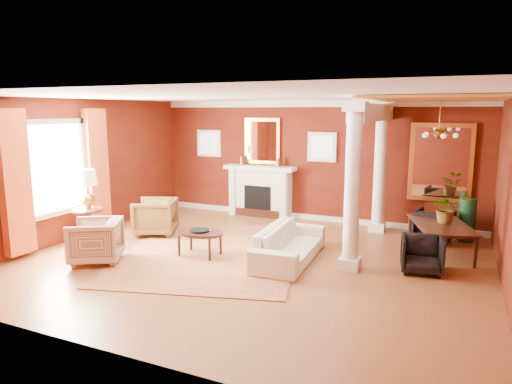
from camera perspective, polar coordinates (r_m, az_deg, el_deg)
The scene contains 27 objects.
ground at distance 8.28m, azimuth -0.56°, elevation -8.59°, with size 8.00×8.00×0.00m, color brown.
room_shell at distance 7.86m, azimuth -0.58°, elevation 5.47°, with size 8.04×7.04×2.92m.
fireplace at distance 11.57m, azimuth 0.50°, elevation 0.13°, with size 1.85×0.42×1.29m.
overmantel_mirror at distance 11.54m, azimuth 0.79°, elevation 6.38°, with size 0.95×0.07×1.15m.
flank_window_left at distance 12.26m, azimuth -5.89°, elevation 6.08°, with size 0.70×0.07×0.70m.
flank_window_right at distance 11.04m, azimuth 8.24°, elevation 5.58°, with size 0.70×0.07×0.70m.
left_window at distance 9.78m, azimuth -23.37°, elevation 2.06°, with size 0.21×2.55×2.60m.
column_front at distance 7.68m, azimuth 11.98°, elevation 0.69°, with size 0.36×0.36×2.80m.
column_back at distance 10.31m, azimuth 15.23°, elevation 2.93°, with size 0.36×0.36×2.80m.
header_beam at distance 9.15m, azimuth 14.46°, elevation 9.59°, with size 0.30×3.20×0.32m, color white.
amber_ceiling at distance 8.87m, azimuth 21.81°, elevation 10.80°, with size 2.30×3.40×0.04m, color gold.
dining_mirror at distance 10.63m, azimuth 22.07°, elevation 3.42°, with size 1.30×0.07×1.70m.
chandelier at distance 8.93m, azimuth 21.89°, elevation 6.79°, with size 0.60×0.62×0.75m.
crown_trim at distance 11.07m, azimuth 7.11°, elevation 10.91°, with size 8.00×0.08×0.16m, color white.
base_trim at distance 11.37m, azimuth 6.80°, elevation -3.13°, with size 8.00×0.08×0.12m, color white.
rug at distance 8.80m, azimuth -5.45°, elevation -7.43°, with size 3.16×4.21×0.02m, color maroon.
sofa at distance 8.20m, azimuth 4.23°, elevation -5.75°, with size 2.12×0.62×0.83m, color #F3E9CC.
armchair_leopard at distance 10.11m, azimuth -12.48°, elevation -2.82°, with size 0.84×0.79×0.86m, color black.
armchair_stripe at distance 8.57m, azimuth -19.43°, elevation -5.54°, with size 0.83×0.78×0.85m, color tan.
coffee_table at distance 8.48m, azimuth -7.05°, elevation -5.22°, with size 0.92×0.92×0.47m.
coffee_book at distance 8.49m, azimuth -6.68°, elevation -4.17°, with size 0.15×0.02×0.20m, color black.
side_table at distance 9.75m, azimuth -20.38°, elevation -0.22°, with size 0.60×0.60×1.50m.
dining_table at distance 9.21m, azimuth 22.26°, elevation -4.42°, with size 1.66×0.59×0.93m, color black.
dining_chair_near at distance 8.10m, azimuth 20.03°, elevation -7.16°, with size 0.65×0.61×0.67m, color black.
dining_chair_far at distance 10.05m, azimuth 21.36°, elevation -3.77°, with size 0.71×0.66×0.73m, color black.
green_urn at distance 10.37m, azimuth 24.83°, elevation -3.67°, with size 0.37×0.37×0.89m.
potted_plant at distance 9.15m, azimuth 22.83°, elevation -0.19°, with size 0.50×0.56×0.43m, color #26591E.
Camera 1 is at (3.30, -7.11, 2.66)m, focal length 32.00 mm.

